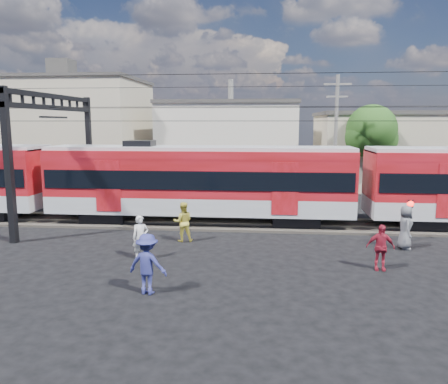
% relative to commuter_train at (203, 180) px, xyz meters
% --- Properties ---
extents(ground, '(120.00, 120.00, 0.00)m').
position_rel_commuter_train_xyz_m(ground, '(1.91, -8.00, -2.40)').
color(ground, black).
rests_on(ground, ground).
extents(track_bed, '(70.00, 3.40, 0.12)m').
position_rel_commuter_train_xyz_m(track_bed, '(1.91, 0.00, -2.34)').
color(track_bed, '#2D2823').
rests_on(track_bed, ground).
extents(rail_near, '(70.00, 0.12, 0.12)m').
position_rel_commuter_train_xyz_m(rail_near, '(1.91, -0.75, -2.22)').
color(rail_near, '#59544C').
rests_on(rail_near, track_bed).
extents(rail_far, '(70.00, 0.12, 0.12)m').
position_rel_commuter_train_xyz_m(rail_far, '(1.91, 0.75, -2.22)').
color(rail_far, '#59544C').
rests_on(rail_far, track_bed).
extents(commuter_train, '(50.30, 3.08, 4.17)m').
position_rel_commuter_train_xyz_m(commuter_train, '(0.00, 0.00, 0.00)').
color(commuter_train, black).
rests_on(commuter_train, ground).
extents(catenary, '(70.00, 9.30, 7.52)m').
position_rel_commuter_train_xyz_m(catenary, '(-6.74, -0.00, 2.73)').
color(catenary, black).
rests_on(catenary, ground).
extents(building_west, '(14.28, 10.20, 9.30)m').
position_rel_commuter_train_xyz_m(building_west, '(-15.09, 16.00, 2.25)').
color(building_west, tan).
rests_on(building_west, ground).
extents(building_midwest, '(12.24, 12.24, 7.30)m').
position_rel_commuter_train_xyz_m(building_midwest, '(-0.09, 19.00, 1.25)').
color(building_midwest, beige).
rests_on(building_midwest, ground).
extents(building_mideast, '(16.32, 10.20, 6.30)m').
position_rel_commuter_train_xyz_m(building_mideast, '(15.91, 16.00, 0.75)').
color(building_mideast, tan).
rests_on(building_mideast, ground).
extents(utility_pole_mid, '(1.80, 0.24, 8.50)m').
position_rel_commuter_train_xyz_m(utility_pole_mid, '(7.91, 7.00, 2.13)').
color(utility_pole_mid, slate).
rests_on(utility_pole_mid, ground).
extents(tree_near, '(3.82, 3.64, 6.72)m').
position_rel_commuter_train_xyz_m(tree_near, '(11.10, 10.09, 2.26)').
color(tree_near, '#382619').
rests_on(tree_near, ground).
extents(pedestrian_a, '(0.76, 0.66, 1.77)m').
position_rel_commuter_train_xyz_m(pedestrian_a, '(-1.63, -6.32, -1.52)').
color(pedestrian_a, silver).
rests_on(pedestrian_a, ground).
extents(pedestrian_b, '(1.03, 0.88, 1.83)m').
position_rel_commuter_train_xyz_m(pedestrian_b, '(-0.44, -3.56, -1.49)').
color(pedestrian_b, gold).
rests_on(pedestrian_b, ground).
extents(pedestrian_c, '(1.39, 0.96, 1.96)m').
position_rel_commuter_train_xyz_m(pedestrian_c, '(-0.39, -9.81, -1.42)').
color(pedestrian_c, navy).
rests_on(pedestrian_c, ground).
extents(pedestrian_d, '(1.04, 0.48, 1.73)m').
position_rel_commuter_train_xyz_m(pedestrian_d, '(7.58, -6.77, -1.53)').
color(pedestrian_d, maroon).
rests_on(pedestrian_d, ground).
extents(pedestrian_e, '(0.66, 0.97, 1.91)m').
position_rel_commuter_train_xyz_m(pedestrian_e, '(9.35, -3.85, -1.45)').
color(pedestrian_e, '#515157').
rests_on(pedestrian_e, ground).
extents(crossing_signal, '(0.28, 0.28, 1.95)m').
position_rel_commuter_train_xyz_m(crossing_signal, '(9.88, -2.65, -1.05)').
color(crossing_signal, black).
rests_on(crossing_signal, ground).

